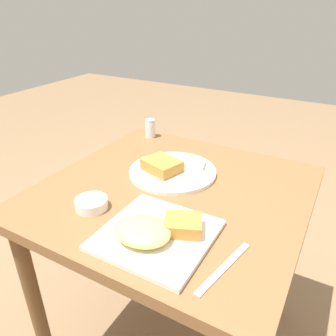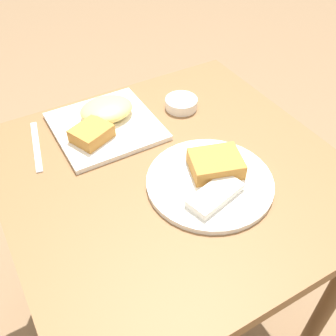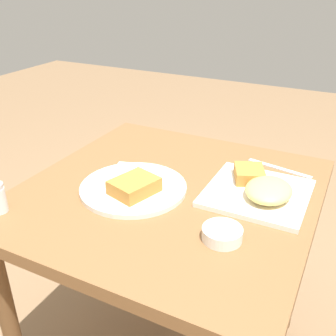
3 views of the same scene
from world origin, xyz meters
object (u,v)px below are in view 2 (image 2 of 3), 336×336
plate_oval_far (212,179)px  plate_square_near (104,121)px  sauce_ramekin (181,103)px  butter_knife (36,146)px

plate_oval_far → plate_square_near: bearing=-67.8°
plate_square_near → sauce_ramekin: size_ratio=2.89×
plate_oval_far → butter_knife: size_ratio=1.46×
plate_square_near → butter_knife: 0.19m
plate_square_near → sauce_ramekin: (-0.23, 0.03, -0.01)m
plate_oval_far → sauce_ramekin: bearing=-108.1°
plate_oval_far → butter_knife: bearing=-46.3°
plate_square_near → plate_oval_far: bearing=112.2°
plate_oval_far → sauce_ramekin: plate_oval_far is taller
sauce_ramekin → butter_knife: sauce_ramekin is taller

